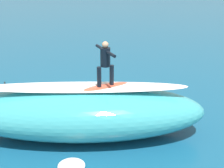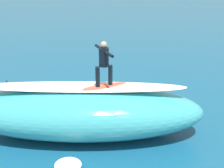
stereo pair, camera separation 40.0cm
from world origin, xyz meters
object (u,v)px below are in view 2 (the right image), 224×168
surfer_riding (104,60)px  buoy_marker (8,95)px  surfboard_riding (104,87)px  surfer_paddling (120,96)px  surfboard_paddling (118,99)px

surfer_riding → buoy_marker: size_ratio=1.59×
surfer_riding → buoy_marker: (5.06, -2.50, -2.72)m
surfboard_riding → surfer_paddling: 3.68m
surfboard_riding → surfer_riding: (0.00, 0.00, 1.02)m
surfer_riding → surfer_paddling: bearing=-125.4°
surfer_riding → buoy_marker: surfer_riding is taller
surfboard_riding → surfboard_paddling: surfboard_riding is taller
surfboard_riding → surfer_riding: 1.02m
surfer_riding → surfboard_paddling: 4.44m
surfboard_riding → surfer_paddling: (-0.27, -3.21, -1.78)m
surfboard_paddling → surfer_paddling: 0.23m
surfboard_paddling → buoy_marker: buoy_marker is taller
buoy_marker → surfer_riding: bearing=153.7°
surfer_riding → buoy_marker: bearing=-56.9°
surfboard_riding → surfer_riding: bearing=59.4°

